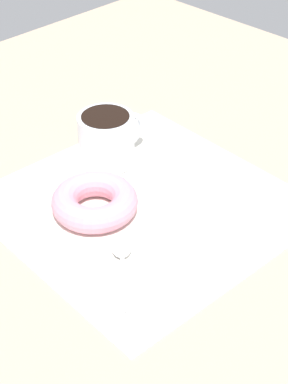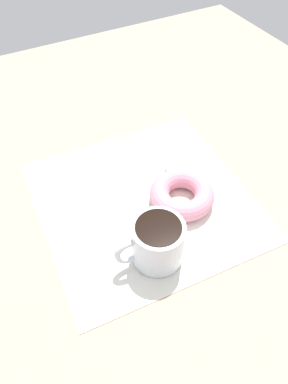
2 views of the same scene
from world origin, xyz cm
name	(u,v)px [view 1 (image 1 of 2)]	position (x,y,z in cm)	size (l,w,h in cm)	color
ground_plane	(151,227)	(0.00, 0.00, -1.00)	(120.00, 120.00, 2.00)	tan
napkin	(144,205)	(1.64, 2.84, 0.15)	(35.48, 35.48, 0.30)	white
coffee_cup	(107,137)	(5.36, 13.81, 4.10)	(10.77, 7.88, 7.32)	silver
donut	(95,202)	(-3.92, 6.14, 1.98)	(11.08, 11.08, 3.37)	pink
spoon	(122,256)	(-7.57, -2.73, 0.70)	(8.73, 10.02, 0.90)	silver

